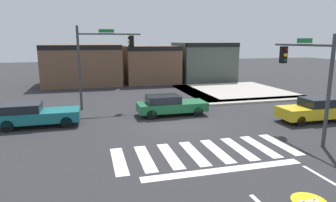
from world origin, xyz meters
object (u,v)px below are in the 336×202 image
(traffic_signal_northwest, at_px, (102,54))
(car_yellow, at_px, (314,110))
(traffic_signal_southeast, at_px, (306,69))
(car_teal, at_px, (36,114))
(car_green, at_px, (170,105))

(traffic_signal_northwest, xyz_separation_m, car_yellow, (12.76, -7.12, -3.38))
(traffic_signal_southeast, height_order, car_teal, traffic_signal_southeast)
(traffic_signal_northwest, relative_size, car_yellow, 1.36)
(traffic_signal_northwest, bearing_deg, traffic_signal_southeast, -44.07)
(traffic_signal_southeast, bearing_deg, traffic_signal_northwest, 45.93)
(car_teal, relative_size, car_yellow, 1.03)
(traffic_signal_northwest, xyz_separation_m, car_green, (4.27, -3.25, -3.40))
(traffic_signal_southeast, distance_m, car_teal, 15.40)
(car_green, relative_size, car_yellow, 1.06)
(traffic_signal_northwest, distance_m, car_yellow, 14.99)
(car_green, height_order, car_teal, car_teal)
(traffic_signal_northwest, relative_size, car_green, 1.29)
(traffic_signal_northwest, bearing_deg, car_yellow, -29.16)
(traffic_signal_northwest, bearing_deg, car_teal, -137.78)
(car_teal, bearing_deg, traffic_signal_southeast, -22.26)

